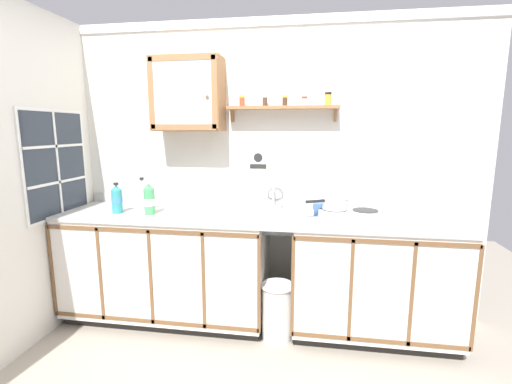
% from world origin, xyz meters
% --- Properties ---
extents(floor, '(6.09, 6.09, 0.00)m').
position_xyz_m(floor, '(0.00, 0.00, 0.00)').
color(floor, '#9E9384').
rests_on(floor, ground).
extents(back_wall, '(3.69, 0.07, 2.45)m').
position_xyz_m(back_wall, '(0.00, 0.73, 1.23)').
color(back_wall, silver).
rests_on(back_wall, ground).
extents(side_wall_left, '(0.05, 3.50, 2.45)m').
position_xyz_m(side_wall_left, '(-1.57, -0.25, 1.22)').
color(side_wall_left, silver).
rests_on(side_wall_left, ground).
extents(lower_cabinet_run, '(1.65, 0.64, 0.88)m').
position_xyz_m(lower_cabinet_run, '(-0.71, 0.39, 0.45)').
color(lower_cabinet_run, black).
rests_on(lower_cabinet_run, ground).
extents(lower_cabinet_run_right, '(1.21, 0.64, 0.88)m').
position_xyz_m(lower_cabinet_run_right, '(0.93, 0.39, 0.45)').
color(lower_cabinet_run_right, black).
rests_on(lower_cabinet_run_right, ground).
extents(countertop, '(3.05, 0.67, 0.03)m').
position_xyz_m(countertop, '(0.00, 0.39, 0.90)').
color(countertop, '#B2B2AD').
rests_on(countertop, lower_cabinet_run).
extents(backsplash, '(3.05, 0.02, 0.08)m').
position_xyz_m(backsplash, '(0.00, 0.69, 0.95)').
color(backsplash, '#B2B2AD').
rests_on(backsplash, countertop).
extents(sink, '(0.59, 0.47, 0.44)m').
position_xyz_m(sink, '(0.13, 0.42, 0.89)').
color(sink, silver).
rests_on(sink, countertop).
extents(hot_plate_stove, '(0.47, 0.30, 0.07)m').
position_xyz_m(hot_plate_stove, '(0.74, 0.38, 0.94)').
color(hot_plate_stove, silver).
rests_on(hot_plate_stove, countertop).
extents(saucepan, '(0.32, 0.22, 0.09)m').
position_xyz_m(saucepan, '(0.62, 0.40, 1.03)').
color(saucepan, silver).
rests_on(saucepan, hot_plate_stove).
extents(bottle_detergent_teal_0, '(0.08, 0.08, 0.24)m').
position_xyz_m(bottle_detergent_teal_0, '(-1.07, 0.29, 1.02)').
color(bottle_detergent_teal_0, teal).
rests_on(bottle_detergent_teal_0, countertop).
extents(bottle_soda_green_1, '(0.08, 0.08, 0.26)m').
position_xyz_m(bottle_soda_green_1, '(-0.80, 0.29, 1.03)').
color(bottle_soda_green_1, '#4CB266').
rests_on(bottle_soda_green_1, countertop).
extents(bottle_opaque_white_2, '(0.08, 0.08, 0.28)m').
position_xyz_m(bottle_opaque_white_2, '(-0.90, 0.37, 1.04)').
color(bottle_opaque_white_2, white).
rests_on(bottle_opaque_white_2, countertop).
extents(mug, '(0.10, 0.12, 0.10)m').
position_xyz_m(mug, '(0.52, 0.46, 0.96)').
color(mug, '#3F6699').
rests_on(mug, countertop).
extents(wall_cabinet, '(0.57, 0.28, 0.58)m').
position_xyz_m(wall_cabinet, '(-0.56, 0.58, 1.85)').
color(wall_cabinet, '#996B42').
extents(spice_shelf, '(0.90, 0.14, 0.22)m').
position_xyz_m(spice_shelf, '(0.22, 0.64, 1.75)').
color(spice_shelf, '#996B42').
extents(warning_sign, '(0.17, 0.01, 0.21)m').
position_xyz_m(warning_sign, '(0.00, 0.70, 1.31)').
color(warning_sign, silver).
extents(window, '(0.03, 0.70, 0.85)m').
position_xyz_m(window, '(-1.54, 0.24, 1.30)').
color(window, '#262D38').
extents(trash_bin, '(0.25, 0.25, 0.44)m').
position_xyz_m(trash_bin, '(0.22, 0.20, 0.23)').
color(trash_bin, silver).
rests_on(trash_bin, ground).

